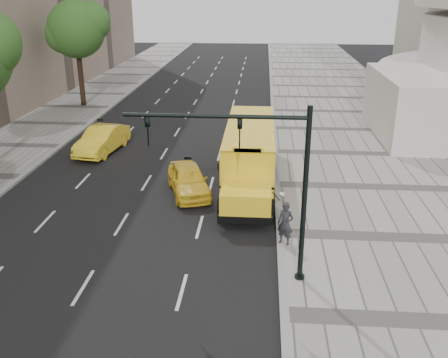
# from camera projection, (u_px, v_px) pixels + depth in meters

# --- Properties ---
(ground) EXTENTS (140.00, 140.00, 0.00)m
(ground) POSITION_uv_depth(u_px,v_px,m) (165.00, 183.00, 26.74)
(ground) COLOR black
(ground) RESTS_ON ground
(sidewalk_museum) EXTENTS (12.00, 140.00, 0.15)m
(sidewalk_museum) POSITION_uv_depth(u_px,v_px,m) (393.00, 189.00, 25.84)
(sidewalk_museum) COLOR #999791
(sidewalk_museum) RESTS_ON ground
(curb_museum) EXTENTS (0.30, 140.00, 0.15)m
(curb_museum) POSITION_uv_depth(u_px,v_px,m) (277.00, 185.00, 26.27)
(curb_museum) COLOR gray
(curb_museum) RESTS_ON ground
(curb_far) EXTENTS (0.30, 140.00, 0.15)m
(curb_far) POSITION_uv_depth(u_px,v_px,m) (21.00, 178.00, 27.29)
(curb_far) COLOR gray
(curb_far) RESTS_ON ground
(tree_c) EXTENTS (5.31, 4.72, 8.88)m
(tree_c) POSITION_uv_depth(u_px,v_px,m) (77.00, 29.00, 41.32)
(tree_c) COLOR black
(tree_c) RESTS_ON ground
(school_bus) EXTENTS (2.96, 11.56, 3.19)m
(school_bus) POSITION_uv_depth(u_px,v_px,m) (250.00, 149.00, 26.53)
(school_bus) COLOR yellow
(school_bus) RESTS_ON ground
(taxi_near) EXTENTS (3.01, 4.68, 1.48)m
(taxi_near) POSITION_uv_depth(u_px,v_px,m) (188.00, 180.00, 25.19)
(taxi_near) COLOR yellow
(taxi_near) RESTS_ON ground
(taxi_far) EXTENTS (2.46, 5.17, 1.64)m
(taxi_far) POSITION_uv_depth(u_px,v_px,m) (102.00, 140.00, 31.45)
(taxi_far) COLOR yellow
(taxi_far) RESTS_ON ground
(pedestrian) EXTENTS (0.77, 0.66, 1.79)m
(pedestrian) POSITION_uv_depth(u_px,v_px,m) (285.00, 224.00, 19.86)
(pedestrian) COLOR #28272E
(pedestrian) RESTS_ON sidewalk_museum
(traffic_signal) EXTENTS (6.18, 0.36, 6.40)m
(traffic_signal) POSITION_uv_depth(u_px,v_px,m) (263.00, 173.00, 16.50)
(traffic_signal) COLOR black
(traffic_signal) RESTS_ON ground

